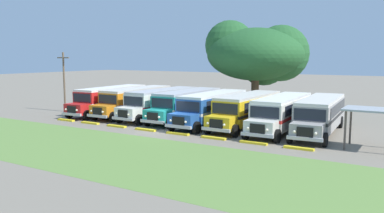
# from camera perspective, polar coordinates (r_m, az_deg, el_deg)

# --- Properties ---
(ground_plane) EXTENTS (220.00, 220.00, 0.00)m
(ground_plane) POSITION_cam_1_polar(r_m,az_deg,el_deg) (32.39, -3.89, -3.62)
(ground_plane) COLOR slate
(foreground_grass_strip) EXTENTS (80.00, 9.95, 0.01)m
(foreground_grass_strip) POSITION_cam_1_polar(r_m,az_deg,el_deg) (26.69, -13.37, -6.15)
(foreground_grass_strip) COLOR olive
(foreground_grass_strip) RESTS_ON ground_plane
(parked_bus_slot_0) EXTENTS (3.18, 10.91, 2.82)m
(parked_bus_slot_0) POSITION_cam_1_polar(r_m,az_deg,el_deg) (43.41, -11.75, 1.13)
(parked_bus_slot_0) COLOR red
(parked_bus_slot_0) RESTS_ON ground_plane
(parked_bus_slot_1) EXTENTS (2.87, 10.86, 2.82)m
(parked_bus_slot_1) POSITION_cam_1_polar(r_m,az_deg,el_deg) (41.70, -8.18, 0.96)
(parked_bus_slot_1) COLOR orange
(parked_bus_slot_1) RESTS_ON ground_plane
(parked_bus_slot_2) EXTENTS (2.90, 10.87, 2.82)m
(parked_bus_slot_2) POSITION_cam_1_polar(r_m,az_deg,el_deg) (39.64, -4.42, 0.69)
(parked_bus_slot_2) COLOR silver
(parked_bus_slot_2) RESTS_ON ground_plane
(parked_bus_slot_3) EXTENTS (2.86, 10.86, 2.82)m
(parked_bus_slot_3) POSITION_cam_1_polar(r_m,az_deg,el_deg) (38.11, -0.71, 0.45)
(parked_bus_slot_3) COLOR teal
(parked_bus_slot_3) RESTS_ON ground_plane
(parked_bus_slot_4) EXTENTS (2.75, 10.85, 2.82)m
(parked_bus_slot_4) POSITION_cam_1_polar(r_m,az_deg,el_deg) (35.78, 2.98, -0.01)
(parked_bus_slot_4) COLOR #23519E
(parked_bus_slot_4) RESTS_ON ground_plane
(parked_bus_slot_5) EXTENTS (2.80, 10.85, 2.82)m
(parked_bus_slot_5) POSITION_cam_1_polar(r_m,az_deg,el_deg) (34.71, 8.05, -0.30)
(parked_bus_slot_5) COLOR yellow
(parked_bus_slot_5) RESTS_ON ground_plane
(parked_bus_slot_6) EXTENTS (2.92, 10.87, 2.82)m
(parked_bus_slot_6) POSITION_cam_1_polar(r_m,az_deg,el_deg) (33.30, 12.93, -0.73)
(parked_bus_slot_6) COLOR silver
(parked_bus_slot_6) RESTS_ON ground_plane
(parked_bus_slot_7) EXTENTS (3.28, 10.93, 2.82)m
(parked_bus_slot_7) POSITION_cam_1_polar(r_m,az_deg,el_deg) (32.93, 18.11, -0.99)
(parked_bus_slot_7) COLOR #9E9993
(parked_bus_slot_7) RESTS_ON ground_plane
(curb_wheelstop_0) EXTENTS (2.00, 0.36, 0.15)m
(curb_wheelstop_0) POSITION_cam_1_polar(r_m,az_deg,el_deg) (39.43, -17.83, -1.88)
(curb_wheelstop_0) COLOR yellow
(curb_wheelstop_0) RESTS_ON ground_plane
(curb_wheelstop_1) EXTENTS (2.00, 0.36, 0.15)m
(curb_wheelstop_1) POSITION_cam_1_polar(r_m,az_deg,el_deg) (37.09, -14.58, -2.33)
(curb_wheelstop_1) COLOR yellow
(curb_wheelstop_1) RESTS_ON ground_plane
(curb_wheelstop_2) EXTENTS (2.00, 0.36, 0.15)m
(curb_wheelstop_2) POSITION_cam_1_polar(r_m,az_deg,el_deg) (34.89, -10.91, -2.82)
(curb_wheelstop_2) COLOR yellow
(curb_wheelstop_2) RESTS_ON ground_plane
(curb_wheelstop_3) EXTENTS (2.00, 0.36, 0.15)m
(curb_wheelstop_3) POSITION_cam_1_polar(r_m,az_deg,el_deg) (32.85, -6.76, -3.36)
(curb_wheelstop_3) COLOR yellow
(curb_wheelstop_3) RESTS_ON ground_plane
(curb_wheelstop_4) EXTENTS (2.00, 0.36, 0.15)m
(curb_wheelstop_4) POSITION_cam_1_polar(r_m,az_deg,el_deg) (31.01, -2.09, -3.95)
(curb_wheelstop_4) COLOR yellow
(curb_wheelstop_4) RESTS_ON ground_plane
(curb_wheelstop_5) EXTENTS (2.00, 0.36, 0.15)m
(curb_wheelstop_5) POSITION_cam_1_polar(r_m,az_deg,el_deg) (29.41, 3.14, -4.58)
(curb_wheelstop_5) COLOR yellow
(curb_wheelstop_5) RESTS_ON ground_plane
(curb_wheelstop_6) EXTENTS (2.00, 0.36, 0.15)m
(curb_wheelstop_6) POSITION_cam_1_polar(r_m,az_deg,el_deg) (28.07, 8.93, -5.23)
(curb_wheelstop_6) COLOR yellow
(curb_wheelstop_6) RESTS_ON ground_plane
(curb_wheelstop_7) EXTENTS (2.00, 0.36, 0.15)m
(curb_wheelstop_7) POSITION_cam_1_polar(r_m,az_deg,el_deg) (27.06, 15.24, -5.87)
(curb_wheelstop_7) COLOR yellow
(curb_wheelstop_7) RESTS_ON ground_plane
(broad_shade_tree) EXTENTS (11.64, 11.25, 10.33)m
(broad_shade_tree) POSITION_cam_1_polar(r_m,az_deg,el_deg) (46.91, 9.57, 7.54)
(broad_shade_tree) COLOR brown
(broad_shade_tree) RESTS_ON ground_plane
(utility_pole) EXTENTS (1.80, 0.20, 6.58)m
(utility_pole) POSITION_cam_1_polar(r_m,az_deg,el_deg) (45.86, -18.09, 3.69)
(utility_pole) COLOR brown
(utility_pole) RESTS_ON ground_plane
(waiting_shelter) EXTENTS (3.60, 2.60, 2.72)m
(waiting_shelter) POSITION_cam_1_polar(r_m,az_deg,el_deg) (28.31, 24.80, -0.83)
(waiting_shelter) COLOR brown
(waiting_shelter) RESTS_ON ground_plane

